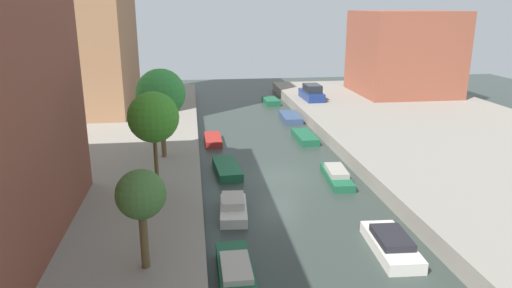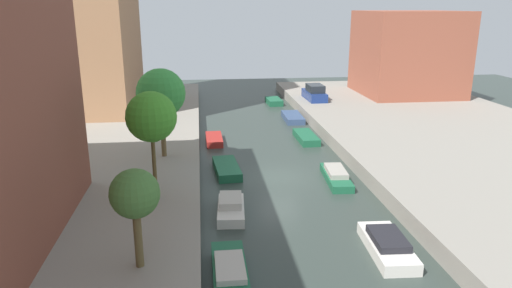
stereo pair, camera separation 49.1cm
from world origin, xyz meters
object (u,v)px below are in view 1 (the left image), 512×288
object	(u,v)px
moored_boat_left_4	(213,140)
moored_boat_right_3	(305,137)
moored_boat_left_3	(227,169)
moored_boat_right_1	(391,244)
moored_boat_right_4	(291,117)
low_block_right	(404,53)
street_tree_1	(153,118)
moored_boat_right_2	(337,175)
moored_boat_left_1	(236,272)
moored_boat_right_5	(271,101)
parked_car	(312,93)
moored_boat_left_2	(233,208)
street_tree_2	(161,94)
street_tree_0	(141,196)

from	to	relation	value
moored_boat_left_4	moored_boat_right_3	bearing A→B (deg)	-1.99
moored_boat_left_3	moored_boat_right_1	xyz separation A→B (m)	(6.42, -11.29, 0.09)
moored_boat_right_1	moored_boat_right_4	size ratio (longest dim) A/B	0.98
low_block_right	moored_boat_left_4	bearing A→B (deg)	-147.44
street_tree_1	moored_boat_right_1	world-z (taller)	street_tree_1
moored_boat_right_1	moored_boat_right_2	bearing A→B (deg)	88.27
moored_boat_left_4	moored_boat_right_1	xyz separation A→B (m)	(6.99, -18.44, 0.11)
moored_boat_left_1	street_tree_1	bearing A→B (deg)	115.64
moored_boat_right_5	moored_boat_right_4	bearing A→B (deg)	-85.74
moored_boat_left_3	moored_boat_left_4	world-z (taller)	moored_boat_left_3
parked_car	moored_boat_right_4	size ratio (longest dim) A/B	1.06
moored_boat_right_2	moored_boat_right_3	world-z (taller)	moored_boat_right_2
low_block_right	moored_boat_right_3	world-z (taller)	low_block_right
parked_car	moored_boat_right_5	world-z (taller)	parked_car
parked_car	street_tree_1	bearing A→B (deg)	-120.63
moored_boat_right_1	moored_boat_left_2	bearing A→B (deg)	143.78
moored_boat_left_1	moored_boat_right_3	world-z (taller)	moored_boat_left_1
street_tree_2	moored_boat_right_4	xyz separation A→B (m)	(11.16, 12.97, -4.88)
moored_boat_left_2	moored_boat_right_3	xyz separation A→B (m)	(7.01, 13.37, -0.10)
moored_boat_left_2	parked_car	bearing A→B (deg)	67.33
low_block_right	moored_boat_left_3	world-z (taller)	low_block_right
low_block_right	moored_boat_left_3	distance (m)	30.39
moored_boat_right_4	street_tree_0	bearing A→B (deg)	-112.65
moored_boat_right_5	moored_boat_right_2	bearing A→B (deg)	-89.64
moored_boat_left_1	moored_boat_right_5	xyz separation A→B (m)	(7.17, 34.47, -0.09)
street_tree_0	moored_boat_left_2	xyz separation A→B (m)	(3.87, 6.36, -3.52)
street_tree_1	moored_boat_left_1	bearing A→B (deg)	-64.36
moored_boat_right_3	moored_boat_left_2	bearing A→B (deg)	-117.66
low_block_right	street_tree_2	distance (m)	32.33
moored_boat_left_2	moored_boat_right_4	xyz separation A→B (m)	(7.28, 20.39, -0.10)
low_block_right	moored_boat_right_5	xyz separation A→B (m)	(-14.71, 0.68, -5.18)
moored_boat_left_3	moored_boat_right_4	world-z (taller)	moored_boat_right_4
low_block_right	moored_boat_left_2	size ratio (longest dim) A/B	2.91
street_tree_2	moored_boat_right_2	distance (m)	12.20
moored_boat_left_4	low_block_right	bearing A→B (deg)	32.56
street_tree_0	moored_boat_right_4	world-z (taller)	street_tree_0
street_tree_1	street_tree_2	world-z (taller)	street_tree_2
moored_boat_left_4	moored_boat_right_5	distance (m)	16.25
moored_boat_left_3	moored_boat_right_2	xyz separation A→B (m)	(6.69, -2.30, 0.05)
moored_boat_right_4	moored_boat_right_1	bearing A→B (deg)	-91.60
street_tree_2	moored_boat_right_2	size ratio (longest dim) A/B	1.28
street_tree_1	moored_boat_left_4	size ratio (longest dim) A/B	1.60
street_tree_2	moored_boat_right_5	size ratio (longest dim) A/B	1.82
parked_car	moored_boat_left_1	bearing A→B (deg)	-109.27
moored_boat_left_1	moored_boat_right_1	distance (m)	7.19
moored_boat_left_1	moored_boat_right_4	xyz separation A→B (m)	(7.75, 26.62, -0.12)
moored_boat_left_2	moored_boat_left_4	size ratio (longest dim) A/B	1.02
moored_boat_left_4	moored_boat_right_5	xyz separation A→B (m)	(7.11, 14.61, 0.05)
low_block_right	moored_boat_right_4	size ratio (longest dim) A/B	2.39
moored_boat_left_3	moored_boat_left_1	bearing A→B (deg)	-92.84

